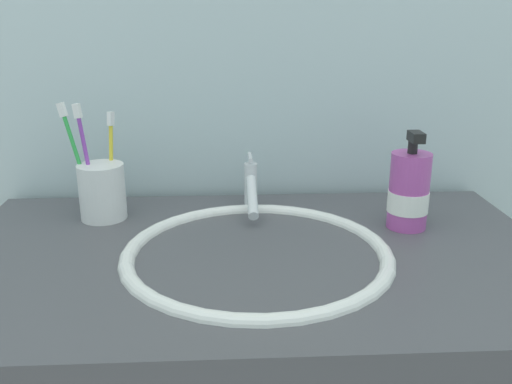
% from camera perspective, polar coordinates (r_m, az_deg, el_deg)
% --- Properties ---
extents(sink_basin, '(0.41, 0.41, 0.12)m').
position_cam_1_polar(sink_basin, '(0.86, 0.11, -8.91)').
color(sink_basin, white).
rests_on(sink_basin, vanity_counter).
extents(faucet, '(0.02, 0.15, 0.10)m').
position_cam_1_polar(faucet, '(1.01, -0.49, 0.36)').
color(faucet, silver).
rests_on(faucet, sink_basin).
extents(toothbrush_cup, '(0.08, 0.08, 0.10)m').
position_cam_1_polar(toothbrush_cup, '(1.01, -15.48, 0.03)').
color(toothbrush_cup, white).
rests_on(toothbrush_cup, vanity_counter).
extents(toothbrush_green, '(0.06, 0.03, 0.20)m').
position_cam_1_polar(toothbrush_green, '(1.01, -17.95, 3.80)').
color(toothbrush_green, green).
rests_on(toothbrush_green, toothbrush_cup).
extents(toothbrush_purple, '(0.03, 0.02, 0.20)m').
position_cam_1_polar(toothbrush_purple, '(1.00, -17.03, 3.76)').
color(toothbrush_purple, purple).
rests_on(toothbrush_purple, toothbrush_cup).
extents(toothbrush_yellow, '(0.02, 0.03, 0.18)m').
position_cam_1_polar(toothbrush_yellow, '(1.02, -14.63, 3.65)').
color(toothbrush_yellow, yellow).
rests_on(toothbrush_yellow, toothbrush_cup).
extents(soap_dispenser, '(0.07, 0.07, 0.17)m').
position_cam_1_polar(soap_dispenser, '(0.96, 15.38, -0.00)').
color(soap_dispenser, '#B24CA5').
rests_on(soap_dispenser, vanity_counter).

